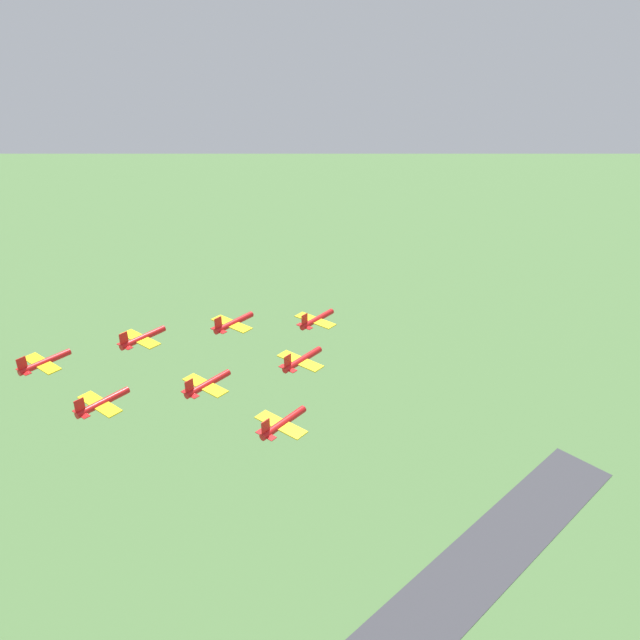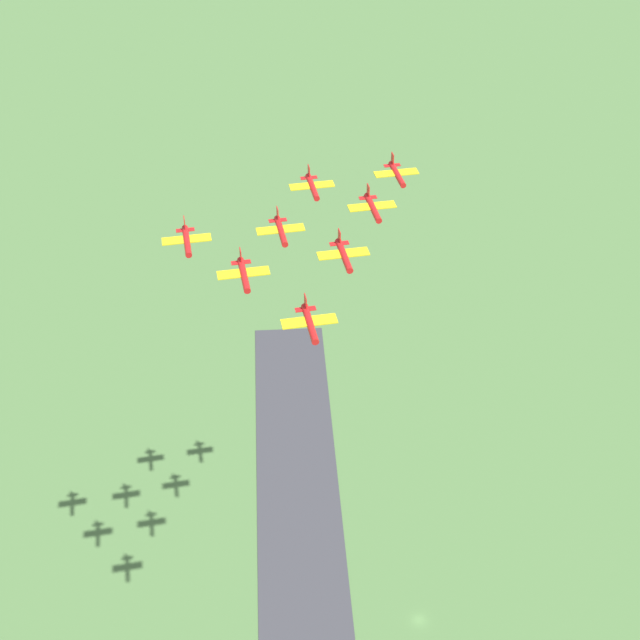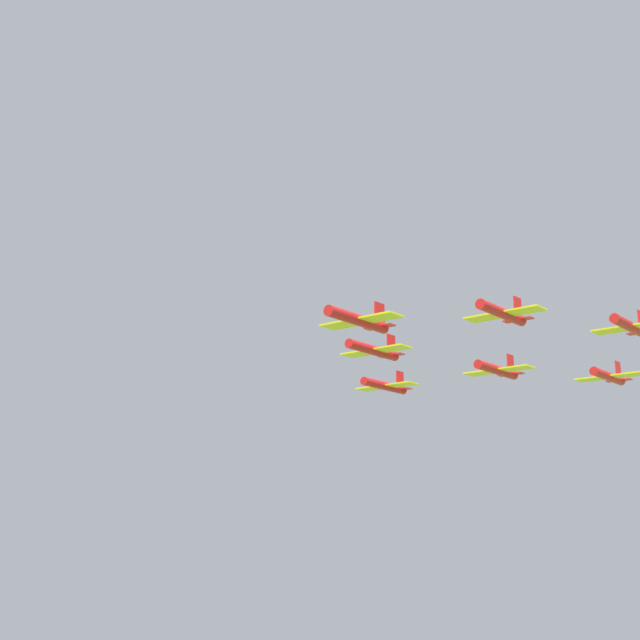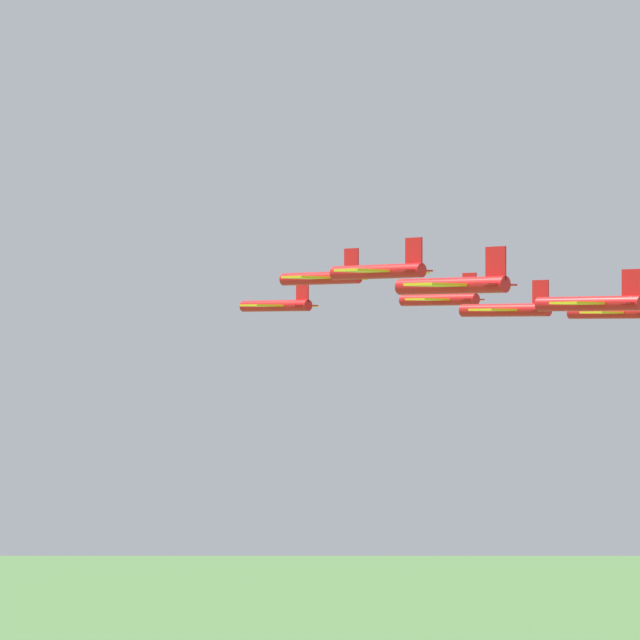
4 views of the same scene
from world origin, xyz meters
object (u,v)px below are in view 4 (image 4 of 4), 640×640
(jet_4, at_px, (508,310))
(jet_7, at_px, (593,303))
(jet_6, at_px, (455,285))
(jet_3, at_px, (381,271))
(jet_5, at_px, (614,312))
(jet_1, at_px, (323,278))
(jet_0, at_px, (278,305))
(jet_2, at_px, (442,299))

(jet_4, relative_size, jet_7, 1.00)
(jet_6, bearing_deg, jet_3, 59.53)
(jet_4, relative_size, jet_5, 1.00)
(jet_5, bearing_deg, jet_1, 150.46)
(jet_0, bearing_deg, jet_1, -120.47)
(jet_5, relative_size, jet_7, 1.00)
(jet_5, relative_size, jet_6, 1.00)
(jet_3, bearing_deg, jet_5, -0.00)
(jet_3, bearing_deg, jet_4, -0.00)
(jet_2, xyz_separation_m, jet_6, (-15.72, 48.04, 0.14))
(jet_6, height_order, jet_7, jet_6)
(jet_2, distance_m, jet_5, 19.05)
(jet_4, distance_m, jet_7, 18.99)
(jet_1, relative_size, jet_3, 1.00)
(jet_5, bearing_deg, jet_4, 180.00)
(jet_1, height_order, jet_6, jet_1)
(jet_1, distance_m, jet_3, 18.99)
(jet_0, height_order, jet_1, jet_1)
(jet_0, bearing_deg, jet_3, -120.47)
(jet_0, bearing_deg, jet_4, -90.00)
(jet_6, distance_m, jet_7, 19.29)
(jet_2, height_order, jet_4, jet_2)
(jet_1, xyz_separation_m, jet_4, (-18.79, -2.72, -3.34))
(jet_1, distance_m, jet_7, 32.87)
(jet_1, xyz_separation_m, jet_6, (-23.01, 30.21, -1.81))
(jet_5, distance_m, jet_7, 33.20)
(jet_3, xyz_separation_m, jet_6, (-11.51, 15.11, -1.80))
(jet_5, xyz_separation_m, jet_6, (3.07, 50.75, 1.64))
(jet_4, height_order, jet_6, jet_6)
(jet_6, bearing_deg, jet_0, 59.53)
(jet_1, height_order, jet_3, jet_1)
(jet_3, bearing_deg, jet_6, -120.47)
(jet_3, height_order, jet_7, jet_3)
(jet_1, distance_m, jet_2, 19.36)
(jet_2, relative_size, jet_7, 1.00)
(jet_0, distance_m, jet_5, 37.99)
(jet_1, relative_size, jet_2, 1.00)
(jet_0, height_order, jet_2, jet_2)
(jet_5, bearing_deg, jet_7, -150.46)
(jet_1, bearing_deg, jet_5, -29.54)
(jet_6, bearing_deg, jet_4, 29.54)
(jet_0, distance_m, jet_1, 19.16)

